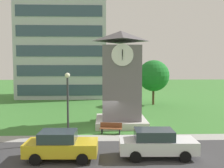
{
  "coord_description": "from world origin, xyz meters",
  "views": [
    {
      "loc": [
        -0.02,
        -20.26,
        5.48
      ],
      "look_at": [
        0.79,
        3.23,
        3.77
      ],
      "focal_mm": 38.7,
      "sensor_mm": 36.0,
      "label": 1
    }
  ],
  "objects_px": {
    "clock_tower": "(121,84)",
    "parked_car_yellow": "(61,145)",
    "park_bench": "(111,128)",
    "tree_streetside": "(154,76)",
    "street_lamp": "(68,99)",
    "parked_car_white": "(157,143)"
  },
  "relations": [
    {
      "from": "street_lamp",
      "to": "parked_car_white",
      "type": "height_order",
      "value": "street_lamp"
    },
    {
      "from": "park_bench",
      "to": "parked_car_yellow",
      "type": "bearing_deg",
      "value": -120.22
    },
    {
      "from": "street_lamp",
      "to": "parked_car_white",
      "type": "relative_size",
      "value": 1.09
    },
    {
      "from": "tree_streetside",
      "to": "parked_car_yellow",
      "type": "relative_size",
      "value": 1.5
    },
    {
      "from": "park_bench",
      "to": "parked_car_white",
      "type": "height_order",
      "value": "parked_car_white"
    },
    {
      "from": "street_lamp",
      "to": "parked_car_yellow",
      "type": "bearing_deg",
      "value": -89.58
    },
    {
      "from": "parked_car_yellow",
      "to": "parked_car_white",
      "type": "xyz_separation_m",
      "value": [
        5.74,
        0.17,
        0.0
      ]
    },
    {
      "from": "park_bench",
      "to": "tree_streetside",
      "type": "bearing_deg",
      "value": 66.2
    },
    {
      "from": "park_bench",
      "to": "street_lamp",
      "type": "distance_m",
      "value": 4.74
    },
    {
      "from": "clock_tower",
      "to": "park_bench",
      "type": "bearing_deg",
      "value": -108.38
    },
    {
      "from": "park_bench",
      "to": "tree_streetside",
      "type": "distance_m",
      "value": 16.65
    },
    {
      "from": "parked_car_yellow",
      "to": "tree_streetside",
      "type": "bearing_deg",
      "value": 64.43
    },
    {
      "from": "clock_tower",
      "to": "parked_car_yellow",
      "type": "height_order",
      "value": "clock_tower"
    },
    {
      "from": "clock_tower",
      "to": "parked_car_yellow",
      "type": "relative_size",
      "value": 2.06
    },
    {
      "from": "park_bench",
      "to": "street_lamp",
      "type": "height_order",
      "value": "street_lamp"
    },
    {
      "from": "clock_tower",
      "to": "parked_car_white",
      "type": "height_order",
      "value": "clock_tower"
    },
    {
      "from": "parked_car_yellow",
      "to": "parked_car_white",
      "type": "height_order",
      "value": "same"
    },
    {
      "from": "park_bench",
      "to": "street_lamp",
      "type": "relative_size",
      "value": 0.37
    },
    {
      "from": "clock_tower",
      "to": "park_bench",
      "type": "distance_m",
      "value": 4.72
    },
    {
      "from": "clock_tower",
      "to": "parked_car_yellow",
      "type": "bearing_deg",
      "value": -116.13
    },
    {
      "from": "parked_car_yellow",
      "to": "parked_car_white",
      "type": "bearing_deg",
      "value": 1.66
    },
    {
      "from": "clock_tower",
      "to": "street_lamp",
      "type": "height_order",
      "value": "clock_tower"
    }
  ]
}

